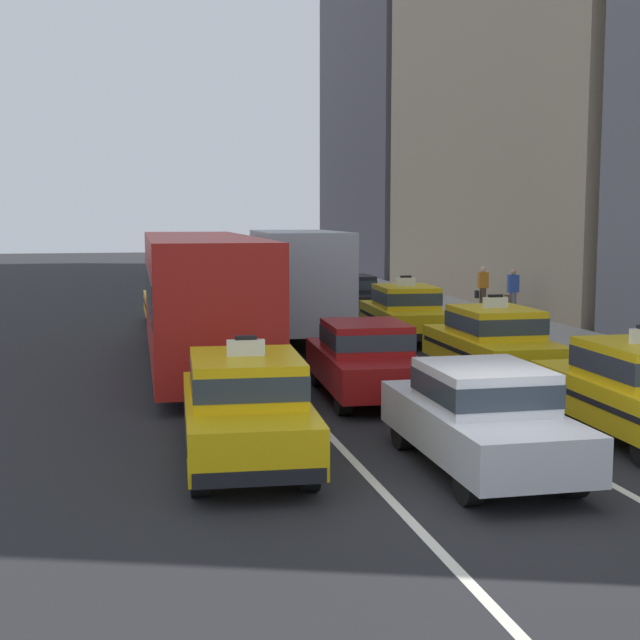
# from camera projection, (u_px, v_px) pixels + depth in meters

# --- Properties ---
(ground_plane) EXTENTS (160.00, 160.00, 0.00)m
(ground_plane) POSITION_uv_depth(u_px,v_px,m) (514.00, 499.00, 11.73)
(ground_plane) COLOR #232326
(lane_stripe_left_center) EXTENTS (0.14, 80.00, 0.01)m
(lane_stripe_left_center) POSITION_uv_depth(u_px,v_px,m) (223.00, 323.00, 30.77)
(lane_stripe_left_center) COLOR silver
(lane_stripe_left_center) RESTS_ON ground
(lane_stripe_center_right) EXTENTS (0.14, 80.00, 0.01)m
(lane_stripe_center_right) POSITION_uv_depth(u_px,v_px,m) (313.00, 321.00, 31.46)
(lane_stripe_center_right) COLOR silver
(lane_stripe_center_right) RESTS_ON ground
(sidewalk_curb) EXTENTS (4.00, 90.00, 0.15)m
(sidewalk_curb) POSITION_uv_depth(u_px,v_px,m) (522.00, 332.00, 27.82)
(sidewalk_curb) COLOR #9E9993
(sidewalk_curb) RESTS_ON ground
(taxi_left_nearest) EXTENTS (2.06, 4.65, 1.96)m
(taxi_left_nearest) POSITION_uv_depth(u_px,v_px,m) (246.00, 406.00, 13.34)
(taxi_left_nearest) COLOR black
(taxi_left_nearest) RESTS_ON ground
(bus_left_second) EXTENTS (2.69, 11.24, 3.22)m
(bus_left_second) POSITION_uv_depth(u_px,v_px,m) (200.00, 293.00, 21.74)
(bus_left_second) COLOR black
(bus_left_second) RESTS_ON ground
(taxi_left_third) EXTENTS (1.84, 4.57, 1.96)m
(taxi_left_third) POSITION_uv_depth(u_px,v_px,m) (172.00, 299.00, 30.15)
(taxi_left_third) COLOR black
(taxi_left_third) RESTS_ON ground
(sedan_center_nearest) EXTENTS (1.79, 4.31, 1.58)m
(sedan_center_nearest) POSITION_uv_depth(u_px,v_px,m) (481.00, 415.00, 12.91)
(sedan_center_nearest) COLOR black
(sedan_center_nearest) RESTS_ON ground
(sedan_center_second) EXTENTS (1.98, 4.39, 1.58)m
(sedan_center_second) POSITION_uv_depth(u_px,v_px,m) (365.00, 358.00, 18.06)
(sedan_center_second) COLOR black
(sedan_center_second) RESTS_ON ground
(box_truck_center_third) EXTENTS (2.53, 7.05, 3.27)m
(box_truck_center_third) POSITION_uv_depth(u_px,v_px,m) (296.00, 282.00, 25.99)
(box_truck_center_third) COLOR black
(box_truck_center_third) RESTS_ON ground
(taxi_right_second) EXTENTS (1.88, 4.58, 1.96)m
(taxi_right_second) POSITION_uv_depth(u_px,v_px,m) (493.00, 342.00, 20.11)
(taxi_right_second) COLOR black
(taxi_right_second) RESTS_ON ground
(taxi_right_third) EXTENTS (2.08, 4.66, 1.96)m
(taxi_right_third) POSITION_uv_depth(u_px,v_px,m) (405.00, 312.00, 26.30)
(taxi_right_third) COLOR black
(taxi_right_third) RESTS_ON ground
(sedan_right_fourth) EXTENTS (1.99, 4.39, 1.58)m
(sedan_right_fourth) POSITION_uv_depth(u_px,v_px,m) (349.00, 295.00, 31.99)
(sedan_right_fourth) COLOR black
(sedan_right_fourth) RESTS_ON ground
(taxi_right_fifth) EXTENTS (1.92, 4.60, 1.96)m
(taxi_right_fifth) POSITION_uv_depth(u_px,v_px,m) (320.00, 282.00, 37.78)
(taxi_right_fifth) COLOR black
(taxi_right_fifth) RESTS_ON ground
(taxi_right_sixth) EXTENTS (1.89, 4.59, 1.96)m
(taxi_right_sixth) POSITION_uv_depth(u_px,v_px,m) (290.00, 273.00, 43.62)
(taxi_right_sixth) COLOR black
(taxi_right_sixth) RESTS_ON ground
(pedestrian_near_crosswalk) EXTENTS (0.47, 0.24, 1.70)m
(pedestrian_near_crosswalk) POSITION_uv_depth(u_px,v_px,m) (483.00, 289.00, 32.75)
(pedestrian_near_crosswalk) COLOR #473828
(pedestrian_near_crosswalk) RESTS_ON sidewalk_curb
(pedestrian_mid_block) EXTENTS (0.47, 0.24, 1.72)m
(pedestrian_mid_block) POSITION_uv_depth(u_px,v_px,m) (513.00, 293.00, 30.94)
(pedestrian_mid_block) COLOR slate
(pedestrian_mid_block) RESTS_ON sidewalk_curb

